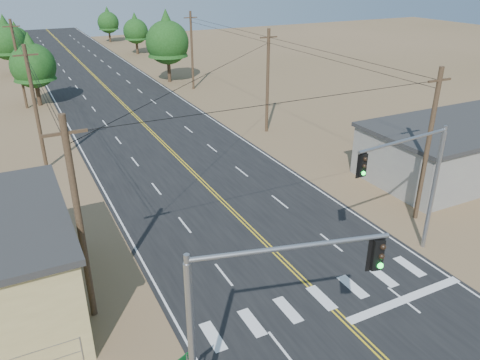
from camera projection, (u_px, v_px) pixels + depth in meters
road at (175, 155)px, 41.49m from camera, size 15.00×200.00×0.02m
building_right at (460, 150)px, 37.09m from camera, size 15.00×8.00×4.00m
utility_pole_left_near at (79, 222)px, 20.46m from camera, size 1.80×0.30×10.00m
utility_pole_left_mid at (36, 108)px, 36.67m from camera, size 1.80×0.30×10.00m
utility_pole_left_far at (19, 64)px, 52.88m from camera, size 1.80×0.30×10.00m
utility_pole_right_near at (428, 146)px, 29.06m from camera, size 1.80×0.30×10.00m
utility_pole_right_mid at (268, 81)px, 45.27m from camera, size 1.80×0.30×10.00m
utility_pole_right_far at (192, 50)px, 61.48m from camera, size 1.80×0.30×10.00m
signal_mast_left at (250, 310)px, 15.19m from camera, size 6.49×1.95×7.57m
signal_mast_right at (415, 175)px, 24.94m from camera, size 6.48×0.99×7.57m
tree_left_near at (32, 61)px, 53.96m from camera, size 5.11×5.11×8.52m
tree_left_mid at (7, 38)px, 69.42m from camera, size 5.34×5.34×8.89m
tree_left_far at (16, 36)px, 82.41m from camera, size 3.88×3.88×6.47m
tree_right_near at (167, 38)px, 64.89m from camera, size 5.99×5.99×9.98m
tree_right_mid at (135, 29)px, 86.52m from camera, size 4.51×4.51×7.52m
tree_right_far at (108, 20)px, 100.03m from camera, size 4.44×4.44×7.41m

